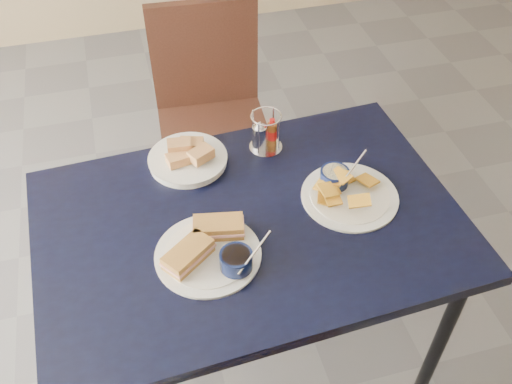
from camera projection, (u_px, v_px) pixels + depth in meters
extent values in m
plane|color=#525257|center=(214.00, 340.00, 2.23)|extent=(6.00, 6.00, 0.00)
cube|color=black|center=(250.00, 225.00, 1.68)|extent=(1.27, 0.89, 0.04)
cylinder|color=black|center=(438.00, 345.00, 1.82)|extent=(0.04, 0.04, 0.71)
cylinder|color=black|center=(86.00, 257.00, 2.07)|extent=(0.04, 0.04, 0.71)
cylinder|color=black|center=(360.00, 202.00, 2.27)|extent=(0.04, 0.04, 0.71)
cube|color=black|center=(214.00, 131.00, 2.42)|extent=(0.47, 0.45, 0.04)
cylinder|color=black|center=(184.00, 206.00, 2.44)|extent=(0.04, 0.04, 0.44)
cylinder|color=black|center=(265.00, 190.00, 2.51)|extent=(0.04, 0.04, 0.44)
cylinder|color=black|center=(171.00, 155.00, 2.67)|extent=(0.04, 0.04, 0.44)
cylinder|color=black|center=(246.00, 142.00, 2.74)|extent=(0.04, 0.04, 0.44)
cube|color=black|center=(201.00, 55.00, 2.37)|extent=(0.45, 0.07, 0.47)
cylinder|color=white|center=(208.00, 254.00, 1.57)|extent=(0.30, 0.30, 0.01)
cylinder|color=white|center=(208.00, 253.00, 1.57)|extent=(0.24, 0.24, 0.00)
cube|color=#B88442|center=(188.00, 254.00, 1.53)|extent=(0.15, 0.14, 0.04)
cube|color=#DB9586|center=(188.00, 255.00, 1.53)|extent=(0.16, 0.15, 0.01)
cube|color=#B88442|center=(218.00, 227.00, 1.60)|extent=(0.15, 0.10, 0.04)
cube|color=#DB9586|center=(219.00, 228.00, 1.60)|extent=(0.16, 0.10, 0.01)
cylinder|color=#091134|center=(236.00, 260.00, 1.51)|extent=(0.09, 0.09, 0.05)
cylinder|color=black|center=(236.00, 257.00, 1.50)|extent=(0.08, 0.08, 0.01)
cylinder|color=silver|center=(254.00, 252.00, 1.48)|extent=(0.11, 0.07, 0.08)
cylinder|color=white|center=(350.00, 196.00, 1.73)|extent=(0.29, 0.29, 0.01)
cylinder|color=white|center=(350.00, 195.00, 1.73)|extent=(0.24, 0.24, 0.00)
cube|color=gold|center=(325.00, 199.00, 1.71)|extent=(0.07, 0.08, 0.02)
cube|color=gold|center=(344.00, 177.00, 1.77)|extent=(0.06, 0.08, 0.01)
cube|color=gold|center=(367.00, 182.00, 1.75)|extent=(0.06, 0.08, 0.02)
cube|color=gold|center=(324.00, 185.00, 1.73)|extent=(0.08, 0.08, 0.02)
cube|color=gold|center=(330.00, 190.00, 1.71)|extent=(0.05, 0.07, 0.02)
cube|color=gold|center=(332.00, 179.00, 1.74)|extent=(0.08, 0.08, 0.01)
cube|color=gold|center=(332.00, 198.00, 1.67)|extent=(0.05, 0.07, 0.02)
cube|color=gold|center=(338.00, 179.00, 1.72)|extent=(0.08, 0.08, 0.02)
cube|color=gold|center=(359.00, 203.00, 1.65)|extent=(0.07, 0.06, 0.02)
cube|color=gold|center=(340.00, 177.00, 1.72)|extent=(0.07, 0.08, 0.02)
cube|color=gold|center=(328.00, 191.00, 1.67)|extent=(0.05, 0.07, 0.01)
cylinder|color=#091134|center=(334.00, 177.00, 1.74)|extent=(0.09, 0.09, 0.05)
cylinder|color=#BFB690|center=(335.00, 173.00, 1.73)|extent=(0.08, 0.08, 0.01)
cylinder|color=silver|center=(352.00, 169.00, 1.71)|extent=(0.11, 0.07, 0.08)
cylinder|color=white|center=(188.00, 160.00, 1.84)|extent=(0.25, 0.25, 0.02)
cylinder|color=white|center=(188.00, 158.00, 1.83)|extent=(0.21, 0.21, 0.00)
cube|color=tan|center=(179.00, 159.00, 1.80)|extent=(0.08, 0.06, 0.03)
cube|color=tan|center=(191.00, 145.00, 1.84)|extent=(0.09, 0.07, 0.03)
cube|color=tan|center=(201.00, 154.00, 1.79)|extent=(0.09, 0.08, 0.03)
cube|color=tan|center=(179.00, 146.00, 1.81)|extent=(0.08, 0.06, 0.03)
cylinder|color=silver|center=(266.00, 147.00, 1.89)|extent=(0.11, 0.11, 0.01)
cylinder|color=silver|center=(273.00, 123.00, 1.87)|extent=(0.01, 0.01, 0.13)
cylinder|color=silver|center=(253.00, 126.00, 1.86)|extent=(0.01, 0.01, 0.13)
cylinder|color=silver|center=(259.00, 139.00, 1.82)|extent=(0.01, 0.01, 0.13)
cylinder|color=silver|center=(279.00, 136.00, 1.83)|extent=(0.01, 0.01, 0.13)
torus|color=silver|center=(266.00, 116.00, 1.80)|extent=(0.10, 0.10, 0.00)
cylinder|color=silver|center=(259.00, 137.00, 1.86)|extent=(0.05, 0.05, 0.08)
cone|color=silver|center=(259.00, 124.00, 1.82)|extent=(0.04, 0.04, 0.02)
cylinder|color=brown|center=(272.00, 134.00, 1.87)|extent=(0.03, 0.03, 0.08)
cylinder|color=#A10C09|center=(272.00, 134.00, 1.87)|extent=(0.03, 0.03, 0.03)
cylinder|color=#A10C09|center=(272.00, 122.00, 1.83)|extent=(0.02, 0.02, 0.02)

